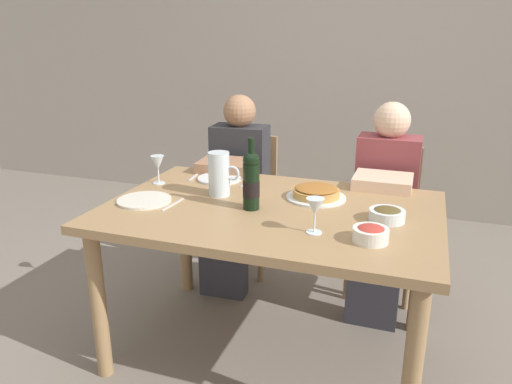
{
  "coord_description": "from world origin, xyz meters",
  "views": [
    {
      "loc": [
        0.62,
        -2.0,
        1.52
      ],
      "look_at": [
        -0.06,
        -0.03,
        0.83
      ],
      "focal_mm": 34.36,
      "sensor_mm": 36.0,
      "label": 1
    }
  ],
  "objects_px": {
    "wine_glass_right_diner": "(158,164)",
    "diner_left": "(235,186)",
    "dinner_plate_right_setting": "(219,179)",
    "diner_right": "(383,204)",
    "baked_tart": "(316,193)",
    "olive_bowl": "(387,214)",
    "dining_table": "(271,226)",
    "water_pitcher": "(219,177)",
    "salad_bowl": "(371,233)",
    "chair_left": "(246,193)",
    "dinner_plate_left_setting": "(144,200)",
    "wine_glass_left_diner": "(315,208)",
    "wine_bottle": "(251,180)",
    "chair_right": "(386,210)"
  },
  "relations": [
    {
      "from": "olive_bowl",
      "to": "diner_left",
      "type": "bearing_deg",
      "value": 145.06
    },
    {
      "from": "wine_bottle",
      "to": "salad_bowl",
      "type": "height_order",
      "value": "wine_bottle"
    },
    {
      "from": "water_pitcher",
      "to": "diner_right",
      "type": "distance_m",
      "value": 0.96
    },
    {
      "from": "water_pitcher",
      "to": "salad_bowl",
      "type": "bearing_deg",
      "value": -23.12
    },
    {
      "from": "dinner_plate_left_setting",
      "to": "dinner_plate_right_setting",
      "type": "distance_m",
      "value": 0.48
    },
    {
      "from": "dining_table",
      "to": "water_pitcher",
      "type": "bearing_deg",
      "value": 164.1
    },
    {
      "from": "water_pitcher",
      "to": "dinner_plate_right_setting",
      "type": "distance_m",
      "value": 0.28
    },
    {
      "from": "dinner_plate_right_setting",
      "to": "diner_left",
      "type": "relative_size",
      "value": 0.2
    },
    {
      "from": "wine_bottle",
      "to": "dinner_plate_left_setting",
      "type": "relative_size",
      "value": 1.28
    },
    {
      "from": "wine_glass_left_diner",
      "to": "diner_left",
      "type": "xyz_separation_m",
      "value": [
        -0.69,
        0.89,
        -0.25
      ]
    },
    {
      "from": "wine_bottle",
      "to": "dinner_plate_right_setting",
      "type": "relative_size",
      "value": 1.39
    },
    {
      "from": "wine_glass_left_diner",
      "to": "water_pitcher",
      "type": "bearing_deg",
      "value": 150.07
    },
    {
      "from": "water_pitcher",
      "to": "chair_left",
      "type": "height_order",
      "value": "water_pitcher"
    },
    {
      "from": "dining_table",
      "to": "chair_right",
      "type": "bearing_deg",
      "value": 62.78
    },
    {
      "from": "dinner_plate_left_setting",
      "to": "wine_glass_left_diner",
      "type": "bearing_deg",
      "value": -7.29
    },
    {
      "from": "diner_left",
      "to": "diner_right",
      "type": "bearing_deg",
      "value": 175.28
    },
    {
      "from": "dinner_plate_right_setting",
      "to": "diner_right",
      "type": "bearing_deg",
      "value": 20.46
    },
    {
      "from": "wine_glass_right_diner",
      "to": "water_pitcher",
      "type": "bearing_deg",
      "value": -11.39
    },
    {
      "from": "wine_glass_right_diner",
      "to": "diner_left",
      "type": "distance_m",
      "value": 0.61
    },
    {
      "from": "wine_glass_left_diner",
      "to": "chair_left",
      "type": "distance_m",
      "value": 1.38
    },
    {
      "from": "dining_table",
      "to": "chair_left",
      "type": "xyz_separation_m",
      "value": [
        -0.45,
        0.9,
        -0.17
      ]
    },
    {
      "from": "wine_glass_right_diner",
      "to": "chair_left",
      "type": "distance_m",
      "value": 0.86
    },
    {
      "from": "salad_bowl",
      "to": "olive_bowl",
      "type": "relative_size",
      "value": 0.91
    },
    {
      "from": "wine_glass_right_diner",
      "to": "diner_left",
      "type": "bearing_deg",
      "value": 65.97
    },
    {
      "from": "olive_bowl",
      "to": "dinner_plate_left_setting",
      "type": "xyz_separation_m",
      "value": [
        -1.1,
        -0.12,
        -0.02
      ]
    },
    {
      "from": "dinner_plate_left_setting",
      "to": "dinner_plate_right_setting",
      "type": "bearing_deg",
      "value": 66.83
    },
    {
      "from": "dining_table",
      "to": "chair_left",
      "type": "distance_m",
      "value": 1.02
    },
    {
      "from": "wine_glass_right_diner",
      "to": "dinner_plate_left_setting",
      "type": "relative_size",
      "value": 0.59
    },
    {
      "from": "wine_bottle",
      "to": "dinner_plate_left_setting",
      "type": "xyz_separation_m",
      "value": [
        -0.51,
        -0.07,
        -0.13
      ]
    },
    {
      "from": "olive_bowl",
      "to": "dinner_plate_right_setting",
      "type": "height_order",
      "value": "olive_bowl"
    },
    {
      "from": "water_pitcher",
      "to": "dinner_plate_right_setting",
      "type": "height_order",
      "value": "water_pitcher"
    },
    {
      "from": "diner_left",
      "to": "diner_right",
      "type": "relative_size",
      "value": 1.0
    },
    {
      "from": "chair_left",
      "to": "wine_bottle",
      "type": "bearing_deg",
      "value": 108.49
    },
    {
      "from": "wine_glass_left_diner",
      "to": "diner_right",
      "type": "xyz_separation_m",
      "value": [
        0.2,
        0.87,
        -0.25
      ]
    },
    {
      "from": "wine_bottle",
      "to": "baked_tart",
      "type": "distance_m",
      "value": 0.36
    },
    {
      "from": "chair_right",
      "to": "wine_glass_right_diner",
      "type": "bearing_deg",
      "value": 32.98
    },
    {
      "from": "wine_glass_right_diner",
      "to": "chair_left",
      "type": "relative_size",
      "value": 0.17
    },
    {
      "from": "dinner_plate_right_setting",
      "to": "chair_left",
      "type": "height_order",
      "value": "chair_left"
    },
    {
      "from": "diner_right",
      "to": "chair_right",
      "type": "bearing_deg",
      "value": -89.94
    },
    {
      "from": "wine_bottle",
      "to": "dinner_plate_right_setting",
      "type": "xyz_separation_m",
      "value": [
        -0.32,
        0.37,
        -0.13
      ]
    },
    {
      "from": "chair_left",
      "to": "wine_glass_right_diner",
      "type": "bearing_deg",
      "value": 70.74
    },
    {
      "from": "water_pitcher",
      "to": "baked_tart",
      "type": "height_order",
      "value": "water_pitcher"
    },
    {
      "from": "baked_tart",
      "to": "olive_bowl",
      "type": "bearing_deg",
      "value": -28.94
    },
    {
      "from": "water_pitcher",
      "to": "chair_right",
      "type": "relative_size",
      "value": 0.25
    },
    {
      "from": "baked_tart",
      "to": "olive_bowl",
      "type": "height_order",
      "value": "baked_tart"
    },
    {
      "from": "chair_left",
      "to": "wine_glass_left_diner",
      "type": "bearing_deg",
      "value": 118.87
    },
    {
      "from": "wine_bottle",
      "to": "salad_bowl",
      "type": "distance_m",
      "value": 0.59
    },
    {
      "from": "salad_bowl",
      "to": "wine_glass_right_diner",
      "type": "xyz_separation_m",
      "value": [
        -1.14,
        0.4,
        0.07
      ]
    },
    {
      "from": "wine_glass_right_diner",
      "to": "dinner_plate_right_setting",
      "type": "xyz_separation_m",
      "value": [
        0.27,
        0.17,
        -0.1
      ]
    },
    {
      "from": "baked_tart",
      "to": "dinner_plate_left_setting",
      "type": "xyz_separation_m",
      "value": [
        -0.75,
        -0.31,
        -0.02
      ]
    }
  ]
}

